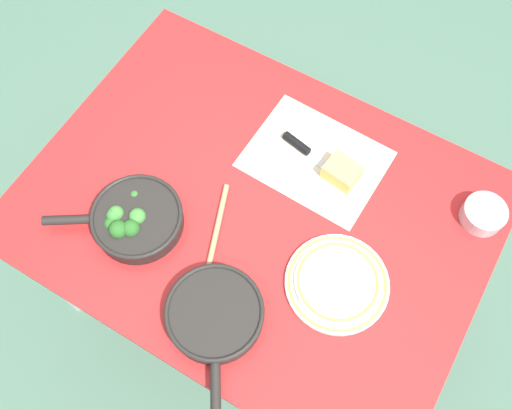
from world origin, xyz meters
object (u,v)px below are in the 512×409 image
grater_knife (308,152)px  dinner_plate_stack (337,283)px  skillet_broccoli (135,219)px  cheese_block (342,172)px  skillet_eggs (215,315)px  wooden_spoon (209,266)px  prep_bowl_steel (483,214)px

grater_knife → dinner_plate_stack: size_ratio=0.90×
skillet_broccoli → cheese_block: size_ratio=3.30×
skillet_eggs → grater_knife: (-0.02, 0.51, -0.02)m
wooden_spoon → grater_knife: size_ratio=1.55×
skillet_eggs → dinner_plate_stack: skillet_eggs is taller
cheese_block → wooden_spoon: bearing=-113.1°
skillet_broccoli → dinner_plate_stack: skillet_broccoli is taller
grater_knife → dinner_plate_stack: (0.24, -0.29, 0.00)m
wooden_spoon → skillet_eggs: bearing=19.2°
skillet_broccoli → cheese_block: skillet_broccoli is taller
skillet_eggs → wooden_spoon: (-0.08, 0.10, -0.02)m
skillet_broccoli → cheese_block: 0.55m
skillet_broccoli → grater_knife: (0.28, 0.41, -0.02)m
skillet_broccoli → cheese_block: bearing=-167.7°
wooden_spoon → cheese_block: 0.43m
wooden_spoon → dinner_plate_stack: dinner_plate_stack is taller
skillet_broccoli → cheese_block: (0.39, 0.39, -0.01)m
grater_knife → cheese_block: cheese_block is taller
skillet_eggs → cheese_block: size_ratio=3.55×
cheese_block → prep_bowl_steel: (0.37, 0.08, -0.00)m
skillet_eggs → wooden_spoon: skillet_eggs is taller
wooden_spoon → dinner_plate_stack: (0.30, 0.12, 0.00)m
skillet_broccoli → dinner_plate_stack: 0.53m
skillet_broccoli → dinner_plate_stack: (0.52, 0.12, -0.02)m
skillet_broccoli → wooden_spoon: skillet_broccoli is taller
skillet_eggs → cheese_block: same height
skillet_eggs → grater_knife: skillet_eggs is taller
wooden_spoon → prep_bowl_steel: 0.71m
wooden_spoon → grater_knife: grater_knife is taller
prep_bowl_steel → grater_knife: bearing=-173.0°
skillet_broccoli → prep_bowl_steel: size_ratio=2.91×
cheese_block → prep_bowl_steel: size_ratio=0.88×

